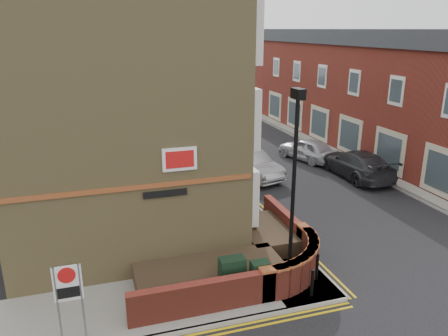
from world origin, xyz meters
TOP-DOWN VIEW (x-y plane):
  - ground at (0.00, 0.00)m, footprint 120.00×120.00m
  - pavement_corner at (-3.50, 1.50)m, footprint 13.00×3.00m
  - pavement_main at (2.00, 16.00)m, footprint 2.00×32.00m
  - pavement_far at (13.00, 13.00)m, footprint 4.00×40.00m
  - kerb_main_near at (3.00, 16.00)m, footprint 0.15×32.00m
  - kerb_main_far at (11.00, 13.00)m, footprint 0.15×40.00m
  - yellow_lines_main at (3.25, 16.00)m, footprint 0.28×32.00m
  - corner_building at (-2.84, 8.00)m, footprint 8.95×10.40m
  - garden_wall at (0.00, 2.50)m, footprint 6.80×6.00m
  - lamppost at (1.60, 1.20)m, footprint 0.25×0.50m
  - utility_cabinet_large at (-0.30, 1.30)m, footprint 0.80×0.45m
  - utility_cabinet_small at (0.50, 1.00)m, footprint 0.55×0.40m
  - bollard_near at (2.00, 0.40)m, footprint 0.11×0.11m
  - bollard_far at (2.60, 1.20)m, footprint 0.11×0.11m
  - zone_sign at (-5.00, 0.50)m, footprint 0.72×0.07m
  - far_terrace at (14.50, 17.00)m, footprint 5.40×30.40m
  - far_terrace_cream at (14.50, 38.00)m, footprint 5.40×12.40m
  - tree_near at (2.00, 14.05)m, footprint 3.64×3.65m
  - tree_mid at (2.00, 22.05)m, footprint 4.03×4.03m
  - tree_far at (2.00, 30.05)m, footprint 3.81×3.81m
  - traffic_light_assembly at (2.40, 25.00)m, footprint 0.20×0.16m
  - silver_car_near at (4.32, 12.02)m, footprint 2.83×4.94m
  - red_car_main at (3.74, 17.61)m, footprint 2.44×4.60m
  - grey_car_far at (10.03, 10.19)m, footprint 2.16×5.30m
  - silver_car_far at (9.00, 14.00)m, footprint 2.86×4.49m

SIDE VIEW (x-z plane):
  - ground at x=0.00m, z-range 0.00..0.00m
  - garden_wall at x=0.00m, z-range -0.60..0.60m
  - yellow_lines_main at x=3.25m, z-range 0.00..0.01m
  - pavement_corner at x=-3.50m, z-range 0.00..0.12m
  - pavement_main at x=2.00m, z-range 0.00..0.12m
  - pavement_far at x=13.00m, z-range 0.00..0.12m
  - kerb_main_near at x=3.00m, z-range 0.00..0.12m
  - kerb_main_far at x=11.00m, z-range 0.00..0.12m
  - bollard_near at x=2.00m, z-range 0.12..1.02m
  - bollard_far at x=2.60m, z-range 0.12..1.02m
  - red_car_main at x=3.74m, z-range 0.00..1.23m
  - utility_cabinet_small at x=0.50m, z-range 0.12..1.22m
  - silver_car_far at x=9.00m, z-range 0.00..1.42m
  - utility_cabinet_large at x=-0.30m, z-range 0.12..1.32m
  - grey_car_far at x=10.03m, z-range 0.00..1.54m
  - silver_car_near at x=4.32m, z-range 0.00..1.54m
  - zone_sign at x=-5.00m, z-range 0.54..2.74m
  - traffic_light_assembly at x=2.40m, z-range 0.68..4.88m
  - lamppost at x=1.60m, z-range 0.19..6.49m
  - far_terrace at x=14.50m, z-range 0.04..8.04m
  - far_terrace_cream at x=14.50m, z-range 0.05..8.05m
  - tree_near at x=2.00m, z-range 1.35..8.05m
  - tree_far at x=2.00m, z-range 1.41..8.42m
  - tree_mid at x=2.00m, z-range 1.49..8.91m
  - corner_building at x=-2.84m, z-range -0.57..13.03m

